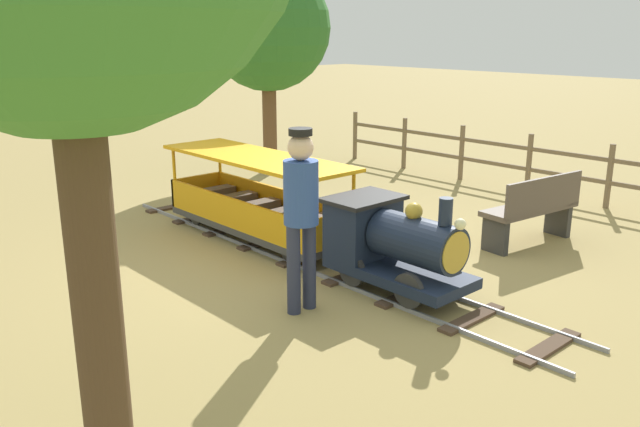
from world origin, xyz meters
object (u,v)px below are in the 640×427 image
passenger_car (257,205)px  oak_tree_near (268,29)px  park_bench (533,210)px  locomotive (392,242)px  conductor_person (301,206)px

passenger_car → oak_tree_near: (-2.56, -2.99, 2.00)m
passenger_car → park_bench: passenger_car is taller
park_bench → locomotive: bearing=-4.6°
passenger_car → conductor_person: size_ratio=1.67×
park_bench → oak_tree_near: oak_tree_near is taller
oak_tree_near → park_bench: bearing=86.5°
park_bench → oak_tree_near: size_ratio=0.38×
passenger_car → locomotive: bearing=90.0°
conductor_person → park_bench: (-3.17, 0.39, -0.54)m
park_bench → oak_tree_near: 5.65m
park_bench → passenger_car: bearing=-45.6°
locomotive → oak_tree_near: size_ratio=0.41×
passenger_car → oak_tree_near: bearing=-130.5°
locomotive → park_bench: locomotive is taller
park_bench → oak_tree_near: bearing=-93.5°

